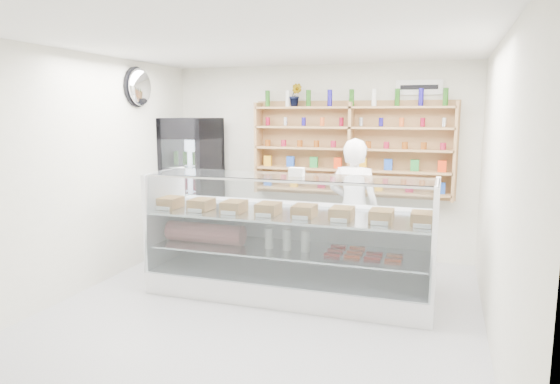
% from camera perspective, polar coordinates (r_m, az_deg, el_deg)
% --- Properties ---
extents(room, '(5.00, 5.00, 5.00)m').
position_cam_1_polar(room, '(5.08, -2.37, 1.08)').
color(room, '#B2B3B7').
rests_on(room, ground).
extents(display_counter, '(3.25, 0.97, 1.41)m').
position_cam_1_polar(display_counter, '(5.82, 1.01, -8.19)').
color(display_counter, white).
rests_on(display_counter, floor).
extents(shop_worker, '(0.71, 0.51, 1.79)m').
position_cam_1_polar(shop_worker, '(6.41, 8.41, -1.92)').
color(shop_worker, white).
rests_on(shop_worker, floor).
extents(drinks_cooler, '(0.79, 0.77, 2.03)m').
position_cam_1_polar(drinks_cooler, '(7.70, -9.98, 0.79)').
color(drinks_cooler, black).
rests_on(drinks_cooler, floor).
extents(wall_shelving, '(2.84, 0.28, 1.33)m').
position_cam_1_polar(wall_shelving, '(7.18, 8.06, 4.87)').
color(wall_shelving, tan).
rests_on(wall_shelving, back_wall).
extents(potted_plant, '(0.19, 0.15, 0.33)m').
position_cam_1_polar(potted_plant, '(7.36, 1.78, 11.01)').
color(potted_plant, '#1E6626').
rests_on(potted_plant, wall_shelving).
extents(security_mirror, '(0.15, 0.50, 0.50)m').
position_cam_1_polar(security_mirror, '(7.12, -15.72, 11.48)').
color(security_mirror, silver).
rests_on(security_mirror, left_wall).
extents(wall_sign, '(0.62, 0.03, 0.20)m').
position_cam_1_polar(wall_sign, '(7.19, 15.62, 11.46)').
color(wall_sign, white).
rests_on(wall_sign, back_wall).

